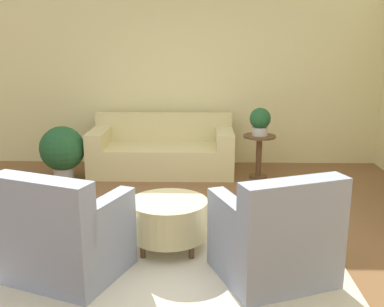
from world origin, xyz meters
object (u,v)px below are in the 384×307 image
Objects in this scene: couch at (162,152)px; potted_plant_on_side_table at (260,121)px; armchair_right at (276,239)px; side_table at (259,150)px; potted_plant_floor at (62,150)px; ottoman_table at (169,218)px; armchair_left at (64,237)px.

couch is 1.49m from potted_plant_on_side_table.
couch is 1.94× the size of armchair_right.
side_table is 2.73m from potted_plant_floor.
couch is 1.41m from potted_plant_floor.
side_table reaches higher than ottoman_table.
armchair_left is at bearing -123.98° from side_table.
ottoman_table is 1.88× the size of potted_plant_on_side_table.
armchair_right is 3.69m from potted_plant_floor.
armchair_left is 3.42m from potted_plant_on_side_table.
armchair_left is 0.97m from ottoman_table.
ottoman_table is (0.80, 0.54, -0.05)m from armchair_left.
potted_plant_floor is (-2.73, -0.12, 0.01)m from side_table.
side_table is (1.89, 2.81, 0.05)m from armchair_left.
potted_plant_on_side_table is 2.76m from potted_plant_floor.
potted_plant_on_side_table is (0.20, 2.81, 0.46)m from armchair_right.
couch is at bearing 15.55° from potted_plant_floor.
armchair_right reaches higher than side_table.
armchair_left is 3.38m from side_table.
armchair_left is at bearing -72.70° from potted_plant_floor.
couch is 2.84× the size of ottoman_table.
armchair_right is 2.85m from potted_plant_on_side_table.
armchair_left is 1.69m from armchair_right.
potted_plant_floor is (-1.35, -0.38, 0.11)m from couch.
couch is 3.28m from armchair_right.
armchair_right is at bearing -31.27° from ottoman_table.
potted_plant_on_side_table reaches higher than side_table.
armchair_right is 1.46× the size of ottoman_table.
ottoman_table is at bearing -52.64° from potted_plant_floor.
side_table is 1.59× the size of potted_plant_on_side_table.
armchair_left and armchair_right have the same top height.
potted_plant_on_side_table reaches higher than couch.
potted_plant_floor is (-1.63, 2.14, 0.12)m from ottoman_table.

